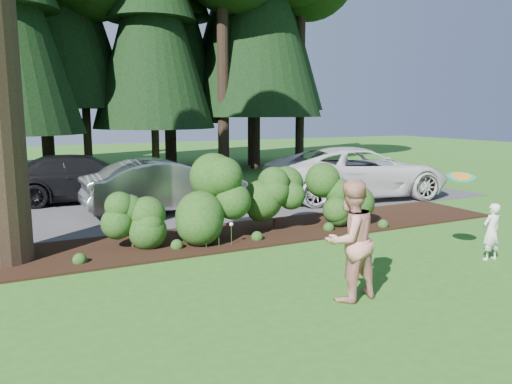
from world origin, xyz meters
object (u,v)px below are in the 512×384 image
Objects in this scene: car_dark_suv at (85,178)px; child at (491,232)px; car_silver_wagon at (167,186)px; adult at (350,240)px; car_white_suv at (357,172)px; frisbee at (461,177)px.

car_dark_suv is 4.53× the size of child.
car_silver_wagon reaches higher than child.
child is (4.49, -7.51, -0.23)m from car_silver_wagon.
car_silver_wagon is 7.97m from adult.
frisbee is (-2.84, -6.82, 0.82)m from car_white_suv.
car_silver_wagon is at bearing -144.05° from car_dark_suv.
frisbee reaches higher than car_silver_wagon.
car_silver_wagon is 4.08× the size of child.
child is (6.35, -10.67, -0.22)m from car_dark_suv.
adult is 3.49× the size of frisbee.
frisbee reaches higher than car_dark_suv.
frisbee is at bearing -153.30° from car_silver_wagon.
frisbee is at bearing -146.05° from car_dark_suv.
car_dark_suv is at bearing 76.10° from car_white_suv.
car_dark_suv is 11.37m from adult.
child is 1.34m from frisbee.
car_dark_suv is (-8.52, 3.59, -0.10)m from car_white_suv.
car_silver_wagon is 8.75m from child.
adult is (-6.06, -7.51, 0.07)m from car_white_suv.
car_white_suv is at bearing -104.26° from child.
car_white_suv is 7.41m from child.
car_silver_wagon is 6.67m from car_white_suv.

